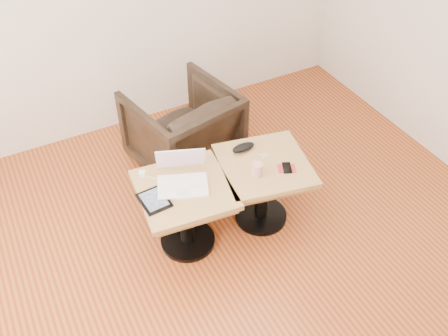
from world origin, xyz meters
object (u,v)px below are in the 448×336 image
striped_cup (257,170)px  armchair (183,129)px  laptop (182,177)px  side_table_right (263,178)px  side_table_left (185,202)px

striped_cup → armchair: (-0.14, 0.95, -0.25)m
laptop → armchair: (0.34, 0.78, -0.24)m
laptop → armchair: laptop is taller
striped_cup → side_table_right: bearing=35.4°
side_table_left → armchair: bearing=72.7°
side_table_left → striped_cup: (0.49, -0.12, 0.19)m
armchair → side_table_left: bearing=55.3°
striped_cup → side_table_left: bearing=166.6°
side_table_left → laptop: bearing=81.9°
side_table_left → side_table_right: (0.60, -0.04, 0.00)m
laptop → armchair: bearing=87.8°
laptop → striped_cup: bearing=1.6°
side_table_right → striped_cup: striped_cup is taller
striped_cup → armchair: size_ratio=0.13×
side_table_right → armchair: 0.91m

